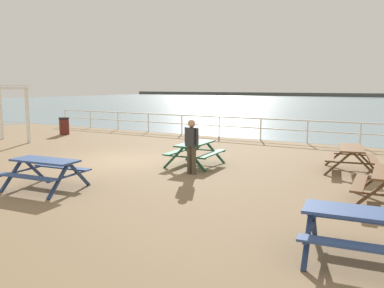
# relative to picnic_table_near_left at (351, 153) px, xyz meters

# --- Properties ---
(ground_plane) EXTENTS (30.00, 24.00, 0.20)m
(ground_plane) POSITION_rel_picnic_table_near_left_xyz_m (-7.31, -2.17, -0.68)
(ground_plane) COLOR #846B4C
(sea_band) EXTENTS (142.00, 90.00, 0.01)m
(sea_band) POSITION_rel_picnic_table_near_left_xyz_m (-7.31, 50.58, -0.58)
(sea_band) COLOR gray
(sea_band) RESTS_ON ground
(distant_shoreline) EXTENTS (142.00, 6.00, 1.80)m
(distant_shoreline) POSITION_rel_picnic_table_near_left_xyz_m (-7.31, 93.58, -0.58)
(distant_shoreline) COLOR #4C4C47
(distant_shoreline) RESTS_ON ground
(seaward_railing) EXTENTS (23.07, 0.07, 1.08)m
(seaward_railing) POSITION_rel_picnic_table_near_left_xyz_m (-7.31, 5.58, 0.18)
(seaward_railing) COLOR white
(seaward_railing) RESTS_ON ground
(picnic_table_near_left) EXTENTS (1.81, 2.04, 0.80)m
(picnic_table_near_left) POSITION_rel_picnic_table_near_left_xyz_m (0.00, 0.00, 0.00)
(picnic_table_near_left) COLOR brown
(picnic_table_near_left) RESTS_ON ground
(picnic_table_near_right) EXTENTS (1.96, 1.72, 0.80)m
(picnic_table_near_right) POSITION_rel_picnic_table_near_left_xyz_m (1.14, -6.61, 0.00)
(picnic_table_near_right) COLOR #334C84
(picnic_table_near_right) RESTS_ON ground
(picnic_table_mid_centre) EXTENTS (1.64, 1.89, 0.80)m
(picnic_table_mid_centre) POSITION_rel_picnic_table_near_left_xyz_m (-4.67, -1.61, 0.00)
(picnic_table_mid_centre) COLOR #286B47
(picnic_table_mid_centre) RESTS_ON ground
(picnic_table_far_right) EXTENTS (1.95, 1.70, 0.80)m
(picnic_table_far_right) POSITION_rel_picnic_table_near_left_xyz_m (-6.54, -6.17, 0.00)
(picnic_table_far_right) COLOR #334C84
(picnic_table_far_right) RESTS_ON ground
(visitor) EXTENTS (0.52, 0.28, 1.66)m
(visitor) POSITION_rel_picnic_table_near_left_xyz_m (-4.13, -2.78, 0.36)
(visitor) COLOR #4C4233
(visitor) RESTS_ON ground
(litter_bin) EXTENTS (0.55, 0.55, 0.95)m
(litter_bin) POSITION_rel_picnic_table_near_left_xyz_m (-15.09, 2.15, -0.10)
(litter_bin) COLOR #591E19
(litter_bin) RESTS_ON ground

